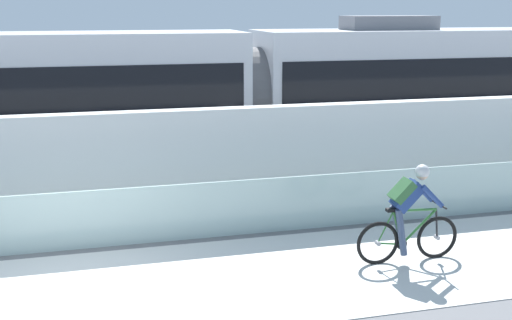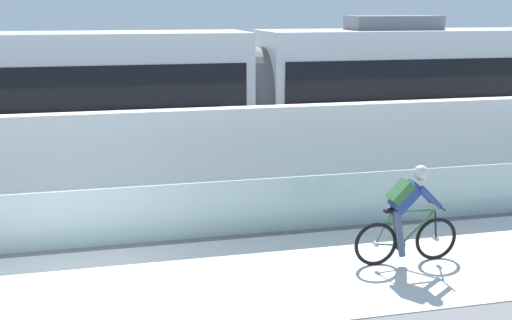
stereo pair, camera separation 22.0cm
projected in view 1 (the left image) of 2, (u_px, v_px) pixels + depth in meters
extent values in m
plane|color=slate|center=(64.00, 298.00, 8.74)|extent=(200.00, 200.00, 0.00)
cube|color=silver|center=(64.00, 297.00, 8.74)|extent=(32.00, 3.20, 0.01)
cube|color=#ADC6C1|center=(67.00, 221.00, 10.36)|extent=(32.00, 0.05, 1.02)
cube|color=white|center=(69.00, 166.00, 11.93)|extent=(32.00, 0.36, 2.04)
cube|color=#595654|center=(77.00, 183.00, 14.51)|extent=(32.00, 0.08, 0.01)
cube|color=#595654|center=(78.00, 168.00, 15.86)|extent=(32.00, 0.08, 0.01)
cube|color=silver|center=(12.00, 100.00, 14.41)|extent=(11.00, 2.50, 3.10)
cube|color=black|center=(11.00, 86.00, 14.33)|extent=(10.56, 2.54, 1.04)
cube|color=#4C4C51|center=(18.00, 157.00, 14.74)|extent=(10.78, 2.53, 0.28)
cube|color=#232326|center=(165.00, 156.00, 15.62)|extent=(1.40, 1.88, 0.20)
cylinder|color=black|center=(169.00, 165.00, 14.96)|extent=(0.60, 0.10, 0.60)
cylinder|color=black|center=(163.00, 152.00, 16.31)|extent=(0.60, 0.10, 0.60)
cube|color=silver|center=(451.00, 86.00, 17.15)|extent=(11.00, 2.50, 3.10)
cube|color=black|center=(452.00, 73.00, 17.07)|extent=(10.56, 2.54, 1.04)
cube|color=#4C4C51|center=(447.00, 134.00, 17.48)|extent=(10.78, 2.53, 0.28)
cube|color=slate|center=(389.00, 23.00, 16.26)|extent=(2.40, 1.10, 0.36)
cube|color=#232326|center=(330.00, 146.00, 16.68)|extent=(1.40, 1.88, 0.20)
cylinder|color=black|center=(340.00, 155.00, 16.02)|extent=(0.60, 0.10, 0.60)
cylinder|color=black|center=(321.00, 143.00, 17.37)|extent=(0.60, 0.10, 0.60)
cylinder|color=#59595B|center=(251.00, 93.00, 15.78)|extent=(0.60, 2.30, 2.30)
torus|color=black|center=(437.00, 237.00, 10.05)|extent=(0.72, 0.06, 0.72)
cylinder|color=#99999E|center=(437.00, 237.00, 10.05)|extent=(0.07, 0.10, 0.07)
torus|color=black|center=(378.00, 243.00, 9.80)|extent=(0.72, 0.06, 0.72)
cylinder|color=#99999E|center=(378.00, 243.00, 9.80)|extent=(0.07, 0.10, 0.07)
cylinder|color=#337233|center=(419.00, 227.00, 9.92)|extent=(0.60, 0.04, 0.58)
cylinder|color=#337233|center=(398.00, 228.00, 9.83)|extent=(0.22, 0.04, 0.59)
cylinder|color=#337233|center=(415.00, 210.00, 9.83)|extent=(0.76, 0.04, 0.07)
cylinder|color=#337233|center=(390.00, 244.00, 9.86)|extent=(0.43, 0.03, 0.09)
cylinder|color=#337233|center=(386.00, 227.00, 9.77)|extent=(0.27, 0.02, 0.53)
cylinder|color=black|center=(437.00, 223.00, 9.99)|extent=(0.08, 0.03, 0.49)
cube|color=black|center=(394.00, 210.00, 9.73)|extent=(0.24, 0.10, 0.05)
cylinder|color=black|center=(437.00, 203.00, 9.90)|extent=(0.03, 0.58, 0.03)
cylinder|color=#262628|center=(402.00, 244.00, 9.92)|extent=(0.18, 0.02, 0.18)
cube|color=navy|center=(407.00, 196.00, 9.73)|extent=(0.50, 0.28, 0.51)
cube|color=#336638|center=(402.00, 191.00, 9.69)|extent=(0.38, 0.30, 0.38)
sphere|color=beige|center=(422.00, 174.00, 9.71)|extent=(0.20, 0.20, 0.20)
sphere|color=silver|center=(422.00, 172.00, 9.70)|extent=(0.23, 0.23, 0.23)
cylinder|color=navy|center=(433.00, 196.00, 9.66)|extent=(0.41, 0.08, 0.41)
cylinder|color=navy|center=(422.00, 191.00, 9.96)|extent=(0.41, 0.08, 0.41)
cylinder|color=#384766|center=(401.00, 232.00, 9.76)|extent=(0.25, 0.11, 0.79)
cylinder|color=#384766|center=(397.00, 220.00, 9.89)|extent=(0.25, 0.11, 0.52)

